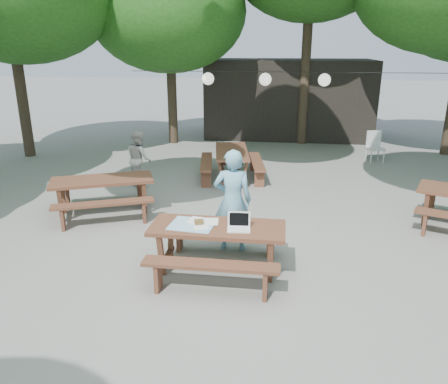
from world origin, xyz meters
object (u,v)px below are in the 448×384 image
main_picnic_table (218,248)px  plastic_chair (375,153)px  woman (233,201)px  picnic_table_nw (103,196)px  second_person (139,158)px

main_picnic_table → plastic_chair: size_ratio=2.22×
woman → picnic_table_nw: bearing=-27.1°
woman → second_person: (-2.64, 3.15, -0.17)m
picnic_table_nw → woman: bearing=-46.5°
woman → second_person: woman is taller
main_picnic_table → woman: size_ratio=1.16×
main_picnic_table → second_person: second_person is taller
picnic_table_nw → second_person: bearing=62.9°
main_picnic_table → woman: woman is taller
plastic_chair → woman: bearing=-131.3°
picnic_table_nw → second_person: 1.94m
main_picnic_table → picnic_table_nw: size_ratio=0.85×
woman → plastic_chair: (3.49, 6.38, -0.61)m
plastic_chair → second_person: bearing=-164.9°
woman → plastic_chair: bearing=-121.9°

